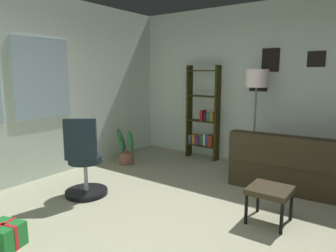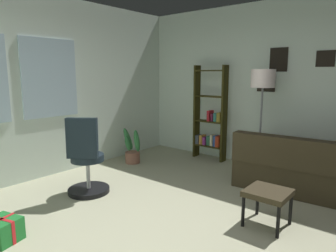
% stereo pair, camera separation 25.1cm
% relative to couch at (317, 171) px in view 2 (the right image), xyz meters
% --- Properties ---
extents(ground_plane, '(5.41, 5.42, 0.10)m').
position_rel_couch_xyz_m(ground_plane, '(-2.02, 0.76, -0.34)').
color(ground_plane, '#A7A688').
extents(wall_back_with_windows, '(5.41, 0.12, 2.80)m').
position_rel_couch_xyz_m(wall_back_with_windows, '(-2.04, 3.52, 1.12)').
color(wall_back_with_windows, silver).
rests_on(wall_back_with_windows, ground_plane).
extents(wall_right_with_frames, '(0.12, 5.42, 2.80)m').
position_rel_couch_xyz_m(wall_right_with_frames, '(0.73, 0.76, 1.11)').
color(wall_right_with_frames, silver).
rests_on(wall_right_with_frames, ground_plane).
extents(couch, '(1.58, 1.92, 0.80)m').
position_rel_couch_xyz_m(couch, '(0.00, 0.00, 0.00)').
color(couch, '#322A1A').
rests_on(couch, ground_plane).
extents(footstool, '(0.43, 0.43, 0.40)m').
position_rel_couch_xyz_m(footstool, '(-1.37, 0.15, 0.05)').
color(footstool, '#322A1A').
rests_on(footstool, ground_plane).
extents(gift_box_green, '(0.34, 0.36, 0.24)m').
position_rel_couch_xyz_m(gift_box_green, '(-3.31, 2.01, -0.17)').
color(gift_box_green, '#1E722D').
rests_on(gift_box_green, ground_plane).
extents(office_chair, '(0.59, 0.58, 1.06)m').
position_rel_couch_xyz_m(office_chair, '(-2.07, 2.36, 0.13)').
color(office_chair, black).
rests_on(office_chair, ground_plane).
extents(bookshelf, '(0.18, 0.64, 1.76)m').
position_rel_couch_xyz_m(bookshelf, '(0.47, 2.01, 0.48)').
color(bookshelf, '#2E290C').
rests_on(bookshelf, ground_plane).
extents(floor_lamp, '(0.37, 0.37, 1.68)m').
position_rel_couch_xyz_m(floor_lamp, '(0.21, 0.92, 1.14)').
color(floor_lamp, slate).
rests_on(floor_lamp, ground_plane).
extents(potted_plant, '(0.28, 0.45, 0.63)m').
position_rel_couch_xyz_m(potted_plant, '(-0.64, 2.99, -0.06)').
color(potted_plant, '#8C5A49').
rests_on(potted_plant, ground_plane).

